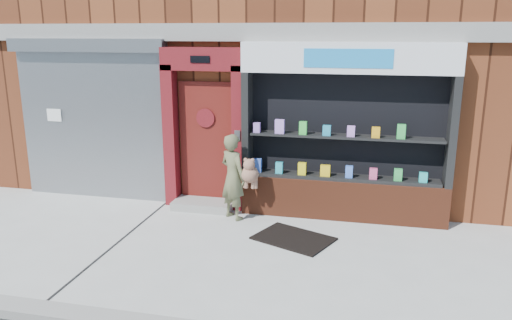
% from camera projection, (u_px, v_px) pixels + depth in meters
% --- Properties ---
extents(ground, '(80.00, 80.00, 0.00)m').
position_uv_depth(ground, '(215.00, 250.00, 7.42)').
color(ground, '#9E9E99').
rests_on(ground, ground).
extents(shutter_bay, '(3.10, 0.30, 3.04)m').
position_uv_depth(shutter_bay, '(93.00, 110.00, 9.46)').
color(shutter_bay, gray).
rests_on(shutter_bay, ground).
extents(red_door_bay, '(1.52, 0.58, 2.90)m').
position_uv_depth(red_door_bay, '(205.00, 129.00, 8.98)').
color(red_door_bay, '#570F14').
rests_on(red_door_bay, ground).
extents(pharmacy_bay, '(3.50, 0.41, 3.00)m').
position_uv_depth(pharmacy_bay, '(344.00, 141.00, 8.41)').
color(pharmacy_bay, maroon).
rests_on(pharmacy_bay, ground).
extents(woman, '(0.78, 0.60, 1.50)m').
position_uv_depth(woman, '(235.00, 176.00, 8.52)').
color(woman, brown).
rests_on(woman, ground).
extents(doormat, '(1.37, 1.19, 0.03)m').
position_uv_depth(doormat, '(294.00, 238.00, 7.81)').
color(doormat, black).
rests_on(doormat, ground).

